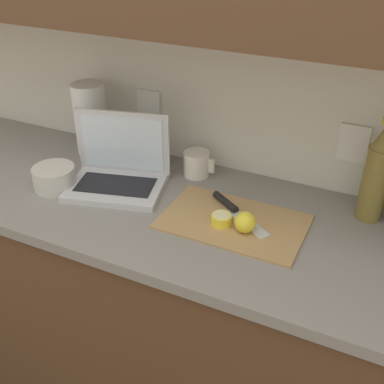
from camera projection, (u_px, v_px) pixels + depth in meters
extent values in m
plane|color=brown|center=(146.00, 382.00, 2.02)|extent=(12.00, 12.00, 0.00)
cube|color=silver|center=(179.00, 51.00, 1.61)|extent=(5.20, 0.06, 2.60)
cube|color=white|center=(149.00, 106.00, 1.73)|extent=(0.09, 0.01, 0.12)
cube|color=white|center=(353.00, 144.00, 1.46)|extent=(0.09, 0.01, 0.12)
cube|color=brown|center=(141.00, 304.00, 1.79)|extent=(1.91, 0.58, 0.89)
cube|color=gray|center=(133.00, 200.00, 1.55)|extent=(1.97, 0.62, 0.03)
cube|color=silver|center=(116.00, 187.00, 1.57)|extent=(0.35, 0.29, 0.02)
cube|color=black|center=(116.00, 185.00, 1.56)|extent=(0.27, 0.19, 0.00)
cube|color=silver|center=(123.00, 142.00, 1.60)|extent=(0.31, 0.09, 0.22)
cube|color=silver|center=(122.00, 143.00, 1.59)|extent=(0.26, 0.08, 0.18)
cube|color=tan|center=(233.00, 222.00, 1.41)|extent=(0.42, 0.26, 0.01)
cube|color=silver|center=(250.00, 224.00, 1.39)|extent=(0.14, 0.11, 0.00)
cylinder|color=black|center=(226.00, 202.00, 1.48)|extent=(0.10, 0.08, 0.02)
cylinder|color=yellow|center=(222.00, 219.00, 1.39)|extent=(0.06, 0.06, 0.03)
cylinder|color=#F4EAA3|center=(222.00, 215.00, 1.38)|extent=(0.05, 0.05, 0.00)
sphere|color=yellow|center=(245.00, 222.00, 1.35)|extent=(0.06, 0.06, 0.06)
cylinder|color=olive|center=(375.00, 184.00, 1.38)|extent=(0.08, 0.08, 0.23)
cylinder|color=silver|center=(197.00, 164.00, 1.64)|extent=(0.09, 0.09, 0.09)
cube|color=silver|center=(211.00, 166.00, 1.62)|extent=(0.02, 0.01, 0.05)
cylinder|color=beige|center=(54.00, 178.00, 1.57)|extent=(0.14, 0.14, 0.07)
cylinder|color=white|center=(91.00, 119.00, 1.74)|extent=(0.12, 0.12, 0.27)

